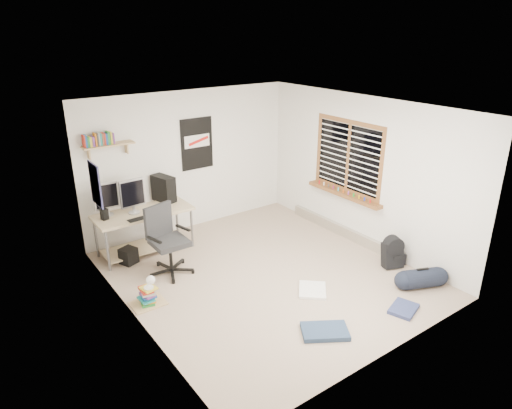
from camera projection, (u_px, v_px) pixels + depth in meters
floor at (265, 274)px, 6.90m from camera, size 4.00×4.50×0.01m
ceiling at (266, 108)px, 5.98m from camera, size 4.00×4.50×0.01m
back_wall at (190, 161)px, 8.14m from camera, size 4.00×0.01×2.50m
left_wall at (129, 232)px, 5.35m from camera, size 0.01×4.50×2.50m
right_wall at (362, 172)px, 7.53m from camera, size 0.01×4.50×2.50m
desk at (145, 231)px, 7.47m from camera, size 1.61×0.82×0.71m
monitor_left at (107, 203)px, 7.12m from camera, size 0.38×0.11×0.42m
monitor_right at (133, 201)px, 7.19m from camera, size 0.41×0.12×0.45m
pc_tower at (164, 189)px, 7.71m from camera, size 0.30×0.47×0.45m
keyboard at (140, 219)px, 7.06m from camera, size 0.40×0.16×0.02m
speaker_left at (104, 215)px, 7.00m from camera, size 0.12×0.12×0.19m
speaker_right at (170, 198)px, 7.68m from camera, size 0.10×0.10×0.17m
office_chair at (170, 244)px, 6.77m from camera, size 0.84×0.84×1.06m
wall_shelf at (108, 145)px, 7.08m from camera, size 0.80×0.22×0.24m
poster_back_wall at (197, 144)px, 8.10m from camera, size 0.62×0.03×0.92m
poster_left_wall at (95, 184)px, 6.18m from camera, size 0.02×0.42×0.60m
window at (347, 157)px, 7.65m from camera, size 0.10×1.50×1.26m
baseboard_heater at (342, 230)px, 8.16m from camera, size 0.08×2.50×0.18m
backpack at (392, 255)px, 7.05m from camera, size 0.37×0.33×0.40m
duffel_bag at (421, 278)px, 6.51m from camera, size 0.37×0.37×0.55m
tshirt at (312, 290)px, 6.45m from camera, size 0.57×0.58×0.04m
jeans_a at (325, 331)px, 5.56m from camera, size 0.67×0.60×0.06m
jeans_b at (404, 309)px, 6.01m from camera, size 0.48×0.41×0.05m
book_stack at (147, 294)px, 6.11m from camera, size 0.49×0.45×0.28m
desk_lamp at (148, 279)px, 6.02m from camera, size 0.16×0.24×0.22m
subwoofer at (129, 256)px, 7.15m from camera, size 0.29×0.29×0.25m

